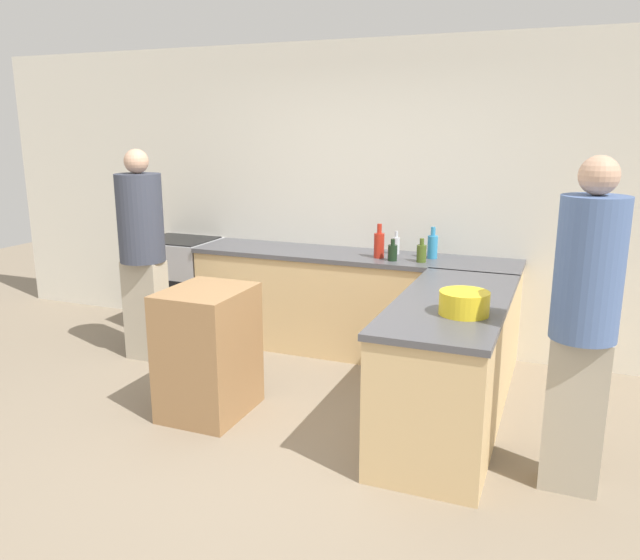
# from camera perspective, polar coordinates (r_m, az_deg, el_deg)

# --- Properties ---
(ground_plane) EXTENTS (14.00, 14.00, 0.00)m
(ground_plane) POSITION_cam_1_polar(r_m,az_deg,el_deg) (4.12, -5.98, -14.76)
(ground_plane) COLOR gray
(wall_back) EXTENTS (8.00, 0.06, 2.70)m
(wall_back) POSITION_cam_1_polar(r_m,az_deg,el_deg) (5.67, 4.07, 7.56)
(wall_back) COLOR silver
(wall_back) RESTS_ON ground_plane
(counter_back) EXTENTS (2.86, 0.63, 0.89)m
(counter_back) POSITION_cam_1_polar(r_m,az_deg,el_deg) (5.53, 2.85, -2.11)
(counter_back) COLOR #D6B27A
(counter_back) RESTS_ON ground_plane
(counter_peninsula) EXTENTS (0.69, 1.75, 0.89)m
(counter_peninsula) POSITION_cam_1_polar(r_m,az_deg,el_deg) (4.21, 11.74, -7.62)
(counter_peninsula) COLOR #D6B27A
(counter_peninsula) RESTS_ON ground_plane
(range_oven) EXTENTS (0.69, 0.61, 0.91)m
(range_oven) POSITION_cam_1_polar(r_m,az_deg,el_deg) (6.32, -12.58, -0.38)
(range_oven) COLOR #ADADB2
(range_oven) RESTS_ON ground_plane
(island_table) EXTENTS (0.53, 0.64, 0.90)m
(island_table) POSITION_cam_1_polar(r_m,az_deg,el_deg) (4.42, -10.17, -6.47)
(island_table) COLOR #997047
(island_table) RESTS_ON ground_plane
(mixing_bowl) EXTENTS (0.29, 0.29, 0.14)m
(mixing_bowl) POSITION_cam_1_polar(r_m,az_deg,el_deg) (3.74, 13.05, -2.06)
(mixing_bowl) COLOR yellow
(mixing_bowl) RESTS_ON counter_peninsula
(wine_bottle_dark) EXTENTS (0.08, 0.08, 0.18)m
(wine_bottle_dark) POSITION_cam_1_polar(r_m,az_deg,el_deg) (5.16, 6.65, 2.55)
(wine_bottle_dark) COLOR black
(wine_bottle_dark) RESTS_ON counter_back
(vinegar_bottle_clear) EXTENTS (0.06, 0.06, 0.20)m
(vinegar_bottle_clear) POSITION_cam_1_polar(r_m,az_deg,el_deg) (5.43, 6.96, 3.20)
(vinegar_bottle_clear) COLOR silver
(vinegar_bottle_clear) RESTS_ON counter_back
(dish_soap_bottle) EXTENTS (0.09, 0.09, 0.27)m
(dish_soap_bottle) POSITION_cam_1_polar(r_m,az_deg,el_deg) (5.29, 10.25, 3.09)
(dish_soap_bottle) COLOR #338CBF
(dish_soap_bottle) RESTS_ON counter_back
(hot_sauce_bottle) EXTENTS (0.09, 0.09, 0.29)m
(hot_sauce_bottle) POSITION_cam_1_polar(r_m,az_deg,el_deg) (5.25, 5.43, 3.26)
(hot_sauce_bottle) COLOR red
(hot_sauce_bottle) RESTS_ON counter_back
(olive_oil_bottle) EXTENTS (0.08, 0.08, 0.19)m
(olive_oil_bottle) POSITION_cam_1_polar(r_m,az_deg,el_deg) (5.14, 9.27, 2.48)
(olive_oil_bottle) COLOR #475B1E
(olive_oil_bottle) RESTS_ON counter_back
(person_by_range) EXTENTS (0.38, 0.38, 1.79)m
(person_by_range) POSITION_cam_1_polar(r_m,az_deg,el_deg) (5.46, -15.94, 2.78)
(person_by_range) COLOR #ADA38E
(person_by_range) RESTS_ON ground_plane
(person_at_peninsula) EXTENTS (0.34, 0.34, 1.83)m
(person_at_peninsula) POSITION_cam_1_polar(r_m,az_deg,el_deg) (3.55, 23.01, -3.10)
(person_at_peninsula) COLOR #ADA38E
(person_at_peninsula) RESTS_ON ground_plane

